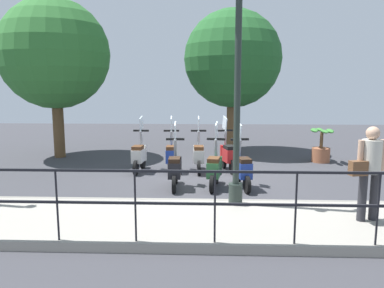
% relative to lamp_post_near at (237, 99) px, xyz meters
% --- Properties ---
extents(ground_plane, '(28.00, 28.00, 0.00)m').
position_rel_lamp_post_near_xyz_m(ground_plane, '(2.40, 0.43, -2.15)').
color(ground_plane, '#38383D').
extents(promenade_walkway, '(2.20, 20.00, 0.15)m').
position_rel_lamp_post_near_xyz_m(promenade_walkway, '(-0.75, 0.43, -2.08)').
color(promenade_walkway, gray).
rests_on(promenade_walkway, ground_plane).
extents(fence_railing, '(0.04, 16.03, 1.07)m').
position_rel_lamp_post_near_xyz_m(fence_railing, '(-1.80, 0.43, -1.26)').
color(fence_railing, black).
rests_on(fence_railing, promenade_walkway).
extents(lamp_post_near, '(0.26, 0.90, 4.50)m').
position_rel_lamp_post_near_xyz_m(lamp_post_near, '(0.00, 0.00, 0.00)').
color(lamp_post_near, '#232D28').
rests_on(lamp_post_near, promenade_walkway).
extents(pedestrian_with_bag, '(0.40, 0.63, 1.59)m').
position_rel_lamp_post_near_xyz_m(pedestrian_with_bag, '(-0.80, -2.13, -1.07)').
color(pedestrian_with_bag, '#28282D').
rests_on(pedestrian_with_bag, promenade_walkway).
extents(tree_large, '(3.56, 3.56, 5.19)m').
position_rel_lamp_post_near_xyz_m(tree_large, '(5.33, 5.52, 1.25)').
color(tree_large, brown).
rests_on(tree_large, ground_plane).
extents(tree_distant, '(3.42, 3.42, 5.03)m').
position_rel_lamp_post_near_xyz_m(tree_distant, '(6.53, -0.34, 1.16)').
color(tree_distant, brown).
rests_on(tree_distant, ground_plane).
extents(potted_palm, '(1.06, 0.66, 1.05)m').
position_rel_lamp_post_near_xyz_m(potted_palm, '(4.83, -3.05, -1.71)').
color(potted_palm, '#9E5B3D').
rests_on(potted_palm, ground_plane).
extents(scooter_near_0, '(1.22, 0.48, 1.54)m').
position_rel_lamp_post_near_xyz_m(scooter_near_0, '(1.62, -0.28, -1.67)').
color(scooter_near_0, black).
rests_on(scooter_near_0, ground_plane).
extents(scooter_near_1, '(1.23, 0.45, 1.54)m').
position_rel_lamp_post_near_xyz_m(scooter_near_1, '(1.64, 0.37, -1.67)').
color(scooter_near_1, black).
rests_on(scooter_near_1, ground_plane).
extents(scooter_near_2, '(1.23, 0.44, 1.54)m').
position_rel_lamp_post_near_xyz_m(scooter_near_2, '(1.59, 1.30, -1.67)').
color(scooter_near_2, black).
rests_on(scooter_near_2, ground_plane).
extents(scooter_far_0, '(1.21, 0.53, 1.54)m').
position_rel_lamp_post_near_xyz_m(scooter_far_0, '(3.39, -0.04, -1.67)').
color(scooter_far_0, black).
rests_on(scooter_far_0, ground_plane).
extents(scooter_far_1, '(1.23, 0.44, 1.54)m').
position_rel_lamp_post_near_xyz_m(scooter_far_1, '(3.29, 0.78, -1.67)').
color(scooter_far_1, black).
rests_on(scooter_far_1, ground_plane).
extents(scooter_far_2, '(1.23, 0.44, 1.54)m').
position_rel_lamp_post_near_xyz_m(scooter_far_2, '(3.27, 1.54, -1.67)').
color(scooter_far_2, black).
rests_on(scooter_far_2, ground_plane).
extents(scooter_far_3, '(1.23, 0.44, 1.54)m').
position_rel_lamp_post_near_xyz_m(scooter_far_3, '(3.25, 2.44, -1.67)').
color(scooter_far_3, black).
rests_on(scooter_far_3, ground_plane).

